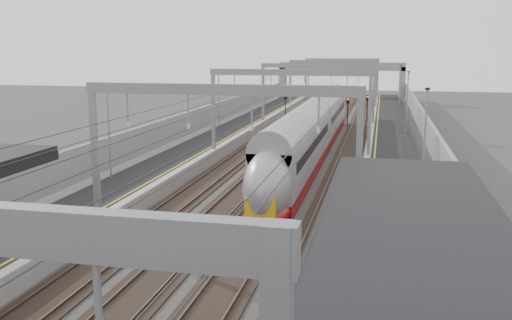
% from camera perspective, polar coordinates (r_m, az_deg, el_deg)
% --- Properties ---
extents(platform_left, '(4.00, 120.00, 1.00)m').
position_cam_1_polar(platform_left, '(50.89, -5.09, 1.19)').
color(platform_left, black).
rests_on(platform_left, ground).
extents(platform_right, '(4.00, 120.00, 1.00)m').
position_cam_1_polar(platform_right, '(48.59, 13.22, 0.47)').
color(platform_right, black).
rests_on(platform_right, ground).
extents(tracks, '(11.40, 140.00, 0.20)m').
position_cam_1_polar(tracks, '(49.19, 3.85, 0.33)').
color(tracks, black).
rests_on(tracks, ground).
extents(overhead_line, '(13.00, 140.00, 6.60)m').
position_cam_1_polar(overhead_line, '(54.98, 4.98, 7.84)').
color(overhead_line, gray).
rests_on(overhead_line, platform_left).
extents(overbridge, '(22.00, 2.20, 6.90)m').
position_cam_1_polar(overbridge, '(103.13, 8.55, 8.75)').
color(overbridge, gray).
rests_on(overbridge, ground).
extents(wall_left, '(0.30, 120.00, 3.20)m').
position_cam_1_polar(wall_left, '(51.77, -8.49, 2.51)').
color(wall_left, gray).
rests_on(wall_left, ground).
extents(wall_right, '(0.30, 120.00, 3.20)m').
position_cam_1_polar(wall_right, '(48.57, 17.05, 1.59)').
color(wall_right, gray).
rests_on(wall_right, ground).
extents(train, '(2.50, 45.51, 3.96)m').
position_cam_1_polar(train, '(48.62, 5.62, 2.45)').
color(train, maroon).
rests_on(train, ground).
extents(signal_green, '(0.32, 0.32, 3.48)m').
position_cam_1_polar(signal_green, '(75.37, 2.96, 5.87)').
color(signal_green, black).
rests_on(signal_green, ground).
extents(signal_red_near, '(0.32, 0.32, 3.48)m').
position_cam_1_polar(signal_red_near, '(69.87, 9.17, 5.34)').
color(signal_red_near, black).
rests_on(signal_red_near, ground).
extents(signal_red_far, '(0.32, 0.32, 3.48)m').
position_cam_1_polar(signal_red_far, '(74.14, 11.08, 5.60)').
color(signal_red_far, black).
rests_on(signal_red_far, ground).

